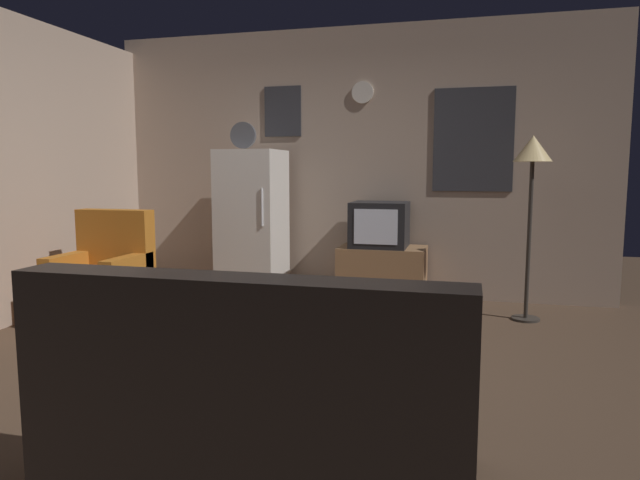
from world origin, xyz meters
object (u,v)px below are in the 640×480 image
object	(u,v)px
coffee_table	(258,329)
couch	(258,414)
mug_ceramic_white	(233,294)
tv_stand	(382,275)
remote_control	(268,303)
wine_glass	(256,287)
crt_tv	(380,224)
armchair	(103,285)
book_stack	(445,306)
standing_lamp	(532,163)
fridge	(252,224)

from	to	relation	value
coffee_table	couch	distance (m)	1.61
coffee_table	mug_ceramic_white	world-z (taller)	mug_ceramic_white
tv_stand	mug_ceramic_white	bearing A→B (deg)	-109.66
tv_stand	couch	size ratio (longest dim) A/B	0.49
remote_control	wine_glass	bearing A→B (deg)	155.79
crt_tv	armchair	bearing A→B (deg)	-146.80
tv_stand	book_stack	distance (m)	0.68
standing_lamp	remote_control	xyz separation A→B (m)	(-1.77, -1.70, -0.93)
fridge	coffee_table	xyz separation A→B (m)	(0.74, -1.80, -0.54)
coffee_table	book_stack	world-z (taller)	coffee_table
mug_ceramic_white	remote_control	bearing A→B (deg)	-8.77
standing_lamp	armchair	xyz separation A→B (m)	(-3.48, -1.04, -1.02)
crt_tv	mug_ceramic_white	distance (m)	2.15
fridge	armchair	size ratio (longest dim) A/B	1.84
remote_control	couch	size ratio (longest dim) A/B	0.09
tv_stand	coffee_table	bearing A→B (deg)	-106.72
crt_tv	mug_ceramic_white	world-z (taller)	crt_tv
fridge	wine_glass	world-z (taller)	fridge
wine_glass	couch	xyz separation A→B (m)	(0.61, -1.56, -0.18)
armchair	couch	distance (m)	2.97
fridge	armchair	world-z (taller)	fridge
remote_control	couch	bearing A→B (deg)	-46.04
mug_ceramic_white	wine_glass	bearing A→B (deg)	52.64
wine_glass	book_stack	world-z (taller)	wine_glass
fridge	tv_stand	xyz separation A→B (m)	(1.31, 0.13, -0.48)
wine_glass	mug_ceramic_white	bearing A→B (deg)	-127.36
remote_control	book_stack	xyz separation A→B (m)	(1.07, 1.91, -0.40)
fridge	mug_ceramic_white	size ratio (longest dim) A/B	19.67
remote_control	armchair	size ratio (longest dim) A/B	0.16
tv_stand	book_stack	xyz separation A→B (m)	(0.61, -0.14, -0.24)
crt_tv	tv_stand	bearing A→B (deg)	1.65
wine_glass	armchair	bearing A→B (deg)	163.14
tv_stand	book_stack	size ratio (longest dim) A/B	3.99
tv_stand	wine_glass	xyz separation A→B (m)	(-0.61, -1.87, 0.22)
crt_tv	armchair	distance (m)	2.59
fridge	wine_glass	size ratio (longest dim) A/B	11.80
wine_glass	mug_ceramic_white	xyz separation A→B (m)	(-0.11, -0.14, -0.03)
remote_control	book_stack	world-z (taller)	remote_control
mug_ceramic_white	fridge	bearing A→B (deg)	107.51
tv_stand	standing_lamp	world-z (taller)	standing_lamp
crt_tv	standing_lamp	size ratio (longest dim) A/B	0.34
armchair	couch	xyz separation A→B (m)	(2.16, -2.03, -0.03)
fridge	remote_control	xyz separation A→B (m)	(0.86, -1.93, -0.32)
tv_stand	wine_glass	world-z (taller)	wine_glass
fridge	tv_stand	size ratio (longest dim) A/B	2.11
standing_lamp	tv_stand	bearing A→B (deg)	164.89
coffee_table	wine_glass	size ratio (longest dim) A/B	4.80
crt_tv	book_stack	world-z (taller)	crt_tv
tv_stand	wine_glass	size ratio (longest dim) A/B	5.60
book_stack	crt_tv	bearing A→B (deg)	167.77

